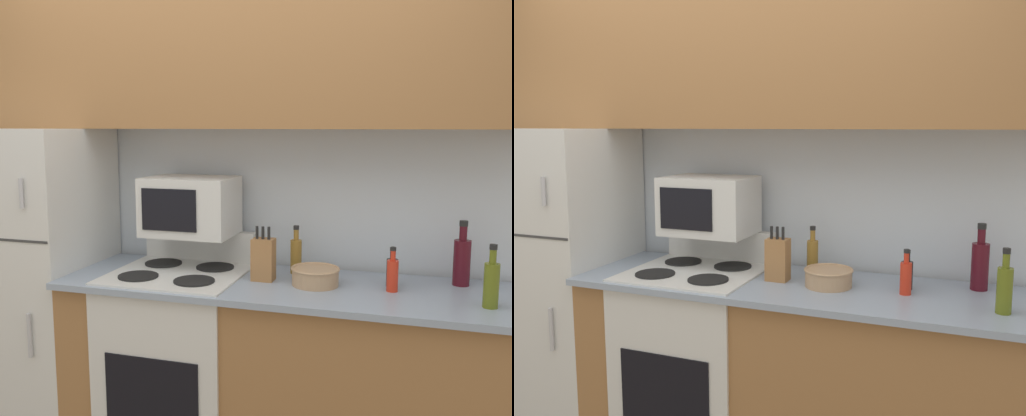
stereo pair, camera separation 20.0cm
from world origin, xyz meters
TOP-DOWN VIEW (x-y plane):
  - wall_back at (0.00, 0.67)m, footprint 8.00×0.05m
  - lower_cabinets at (0.36, 0.31)m, footprint 2.15×0.66m
  - refrigerator at (-1.07, 0.32)m, footprint 0.72×0.66m
  - upper_cabinets at (0.00, 0.48)m, footprint 2.87×0.33m
  - stove at (-0.20, 0.30)m, footprint 0.64×0.64m
  - microwave at (-0.19, 0.43)m, footprint 0.45×0.33m
  - knife_block at (0.24, 0.31)m, footprint 0.10×0.08m
  - bowl at (0.49, 0.30)m, footprint 0.23×0.23m
  - bottle_olive_oil at (1.23, 0.18)m, footprint 0.06×0.06m
  - bottle_wine_red at (1.13, 0.50)m, footprint 0.08×0.08m
  - bottle_soy_sauce at (0.83, 0.39)m, footprint 0.05×0.05m
  - bottle_hot_sauce at (0.83, 0.30)m, footprint 0.05×0.05m
  - bottle_vinegar at (0.35, 0.48)m, footprint 0.06×0.06m

SIDE VIEW (x-z plane):
  - lower_cabinets at x=0.36m, z-range 0.00..0.94m
  - stove at x=-0.20m, z-range -0.06..1.04m
  - refrigerator at x=-1.07m, z-range 0.00..1.65m
  - bowl at x=0.49m, z-range 0.94..1.02m
  - bottle_soy_sauce at x=0.83m, z-range 0.92..1.10m
  - bottle_hot_sauce at x=0.83m, z-range 0.91..1.11m
  - bottle_vinegar at x=0.35m, z-range 0.91..1.15m
  - bottle_olive_oil at x=1.23m, z-range 0.91..1.17m
  - knife_block at x=0.24m, z-range 0.91..1.17m
  - bottle_wine_red at x=1.13m, z-range 0.90..1.20m
  - microwave at x=-0.19m, z-range 1.11..1.40m
  - wall_back at x=0.00m, z-range 0.00..2.55m
  - upper_cabinets at x=0.00m, z-range 1.65..2.37m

